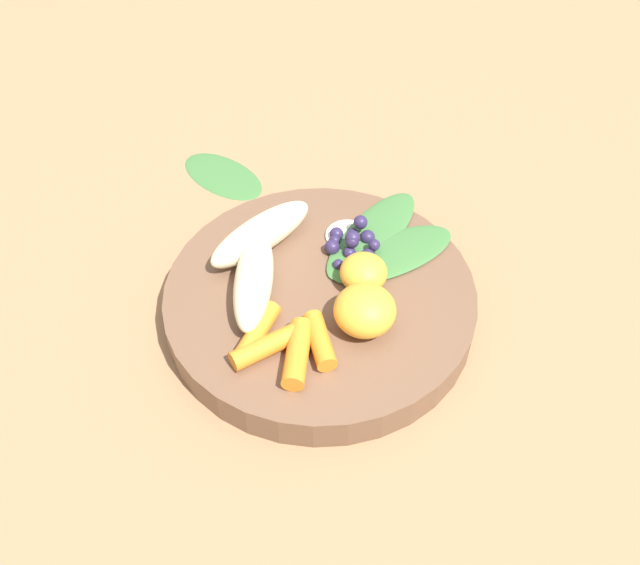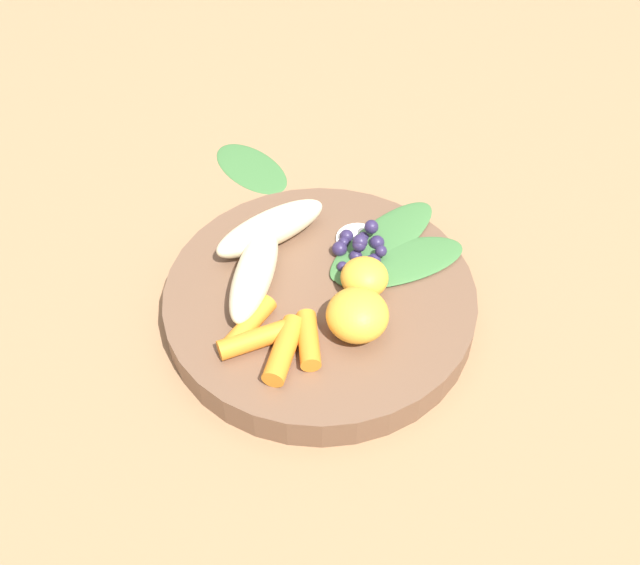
# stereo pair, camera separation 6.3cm
# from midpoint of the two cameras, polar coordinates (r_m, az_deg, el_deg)

# --- Properties ---
(ground_plane) EXTENTS (2.40, 2.40, 0.00)m
(ground_plane) POSITION_cam_midpoint_polar(r_m,az_deg,el_deg) (0.67, 2.73, -2.53)
(ground_plane) COLOR #99704C
(bowl) EXTENTS (0.27, 0.27, 0.03)m
(bowl) POSITION_cam_midpoint_polar(r_m,az_deg,el_deg) (0.65, 2.78, -1.66)
(bowl) COLOR brown
(bowl) RESTS_ON ground_plane
(banana_peeled_left) EXTENTS (0.05, 0.12, 0.03)m
(banana_peeled_left) POSITION_cam_midpoint_polar(r_m,az_deg,el_deg) (0.63, -2.25, 0.58)
(banana_peeled_left) COLOR beige
(banana_peeled_left) RESTS_ON bowl
(banana_peeled_right) EXTENTS (0.09, 0.11, 0.03)m
(banana_peeled_right) POSITION_cam_midpoint_polar(r_m,az_deg,el_deg) (0.67, -1.13, 4.08)
(banana_peeled_right) COLOR beige
(banana_peeled_right) RESTS_ON bowl
(orange_segment_near) EXTENTS (0.04, 0.04, 0.03)m
(orange_segment_near) POSITION_cam_midpoint_polar(r_m,az_deg,el_deg) (0.63, 6.31, 0.24)
(orange_segment_near) COLOR #F4A833
(orange_segment_near) RESTS_ON bowl
(orange_segment_far) EXTENTS (0.05, 0.05, 0.04)m
(orange_segment_far) POSITION_cam_midpoint_polar(r_m,az_deg,el_deg) (0.60, 5.93, -2.69)
(orange_segment_far) COLOR #F4A833
(orange_segment_far) RESTS_ON bowl
(carrot_front) EXTENTS (0.03, 0.06, 0.02)m
(carrot_front) POSITION_cam_midpoint_polar(r_m,az_deg,el_deg) (0.61, -2.55, -3.44)
(carrot_front) COLOR orange
(carrot_front) RESTS_ON bowl
(carrot_mid_left) EXTENTS (0.06, 0.05, 0.02)m
(carrot_mid_left) POSITION_cam_midpoint_polar(r_m,az_deg,el_deg) (0.60, -2.01, -4.58)
(carrot_mid_left) COLOR orange
(carrot_mid_left) RESTS_ON bowl
(carrot_mid_right) EXTENTS (0.03, 0.06, 0.02)m
(carrot_mid_right) POSITION_cam_midpoint_polar(r_m,az_deg,el_deg) (0.59, 0.38, -5.46)
(carrot_mid_right) COLOR orange
(carrot_mid_right) RESTS_ON bowl
(carrot_rear) EXTENTS (0.04, 0.05, 0.02)m
(carrot_rear) POSITION_cam_midpoint_polar(r_m,az_deg,el_deg) (0.60, 2.15, -4.62)
(carrot_rear) COLOR orange
(carrot_rear) RESTS_ON bowl
(blueberry_pile) EXTENTS (0.05, 0.06, 0.02)m
(blueberry_pile) POSITION_cam_midpoint_polar(r_m,az_deg,el_deg) (0.67, 5.89, 2.60)
(blueberry_pile) COLOR #2D234C
(blueberry_pile) RESTS_ON bowl
(coconut_shred_patch) EXTENTS (0.04, 0.04, 0.00)m
(coconut_shred_patch) POSITION_cam_midpoint_polar(r_m,az_deg,el_deg) (0.69, 5.62, 3.20)
(coconut_shred_patch) COLOR white
(coconut_shred_patch) RESTS_ON bowl
(kale_leaf_left) EXTENTS (0.13, 0.12, 0.01)m
(kale_leaf_left) POSITION_cam_midpoint_polar(r_m,az_deg,el_deg) (0.67, 8.85, 1.43)
(kale_leaf_left) COLOR #3D7038
(kale_leaf_left) RESTS_ON bowl
(kale_leaf_right) EXTENTS (0.09, 0.15, 0.01)m
(kale_leaf_right) POSITION_cam_midpoint_polar(r_m,az_deg,el_deg) (0.69, 7.53, 3.12)
(kale_leaf_right) COLOR #3D7038
(kale_leaf_right) RESTS_ON bowl
(kale_leaf_stray) EXTENTS (0.12, 0.10, 0.01)m
(kale_leaf_stray) POSITION_cam_midpoint_polar(r_m,az_deg,el_deg) (0.81, -3.11, 8.83)
(kale_leaf_stray) COLOR #3D7038
(kale_leaf_stray) RESTS_ON ground_plane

